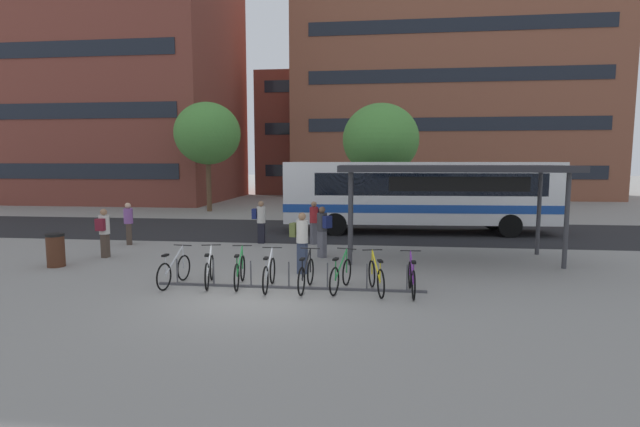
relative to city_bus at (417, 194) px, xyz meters
name	(u,v)px	position (x,y,z in m)	size (l,w,h in m)	color
ground	(259,296)	(-4.66, -10.76, -1.78)	(200.00, 200.00, 0.00)	gray
bus_lane_asphalt	(315,231)	(-4.66, 0.00, -1.77)	(80.00, 7.20, 0.01)	#232326
city_bus	(417,194)	(0.00, 0.00, 0.00)	(12.13, 3.15, 3.20)	white
bike_rack	(289,285)	(-4.05, -10.02, -1.68)	(6.94, 0.09, 0.70)	#47474C
parked_bicycle_silver_0	(174,271)	(-7.10, -10.05, -1.39)	(0.52, 1.72, 0.99)	black
parked_bicycle_white_1	(209,271)	(-6.19, -9.92, -1.39)	(0.58, 1.69, 0.99)	black
parked_bicycle_green_2	(240,272)	(-5.37, -9.92, -1.39)	(0.52, 1.72, 0.99)	black
parked_bicycle_silver_3	(269,274)	(-4.55, -10.11, -1.39)	(0.52, 1.72, 0.99)	black
parked_bicycle_black_4	(306,275)	(-3.59, -10.10, -1.39)	(0.52, 1.72, 0.99)	black
parked_bicycle_green_5	(341,275)	(-2.72, -10.03, -1.39)	(0.60, 1.68, 0.99)	black
parked_bicycle_yellow_6	(376,277)	(-1.84, -10.12, -1.39)	(0.57, 1.69, 0.99)	black
parked_bicycle_purple_7	(412,278)	(-0.97, -10.14, -1.39)	(0.52, 1.72, 0.99)	black
transit_shelter	(451,171)	(0.56, -5.90, 1.14)	(7.39, 3.23, 3.11)	#38383D
commuter_navy_pack_0	(323,228)	(-3.62, -6.08, -0.77)	(0.60, 0.58, 1.73)	#565660
commuter_navy_pack_1	(260,219)	(-6.38, -3.59, -0.81)	(0.52, 0.34, 1.69)	black
commuter_olive_pack_2	(301,238)	(-3.99, -8.38, -0.74)	(0.59, 0.45, 1.78)	#2D3851
commuter_navy_pack_3	(315,220)	(-4.22, -3.54, -0.80)	(0.60, 0.55, 1.68)	#565660
commuter_navy_pack_4	(129,220)	(-11.41, -4.47, -0.83)	(0.51, 0.60, 1.64)	#47382D
commuter_maroon_pack_5	(104,230)	(-10.93, -6.94, -0.83)	(0.36, 0.54, 1.66)	#47382D
trash_bin	(56,250)	(-11.66, -8.38, -1.26)	(0.55, 0.55, 1.03)	#4C2819
street_tree_0	(208,134)	(-12.57, 7.68, 3.21)	(4.19, 4.19, 6.98)	brown
street_tree_1	(381,140)	(-1.60, 5.79, 2.70)	(4.35, 4.35, 6.53)	brown
building_left_wing	(110,73)	(-24.09, 16.35, 8.77)	(19.79, 13.55, 21.08)	brown
building_right_wing	(446,91)	(4.51, 23.89, 7.98)	(27.34, 11.56, 19.50)	brown
building_centre_block	(350,136)	(-4.59, 28.17, 4.11)	(17.53, 11.47, 11.77)	brown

